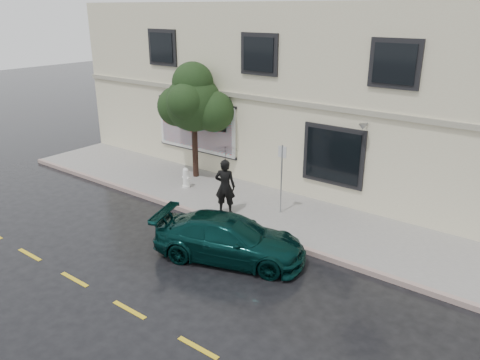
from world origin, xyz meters
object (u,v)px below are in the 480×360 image
Objects in this scene: car at (230,238)px; pedestrian at (225,187)px; street_tree at (193,104)px; fire_hydrant at (186,178)px.

car is 2.90m from pedestrian.
street_tree is at bearing -57.98° from pedestrian.
fire_hydrant is at bearing -64.59° from street_tree.
car is 5.59m from fire_hydrant.
pedestrian reaches higher than car.
car reaches higher than fire_hydrant.
street_tree is 2.97m from fire_hydrant.
car is at bearing -18.80° from fire_hydrant.
street_tree is (-3.32, 2.16, 2.09)m from pedestrian.
street_tree reaches higher than pedestrian.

